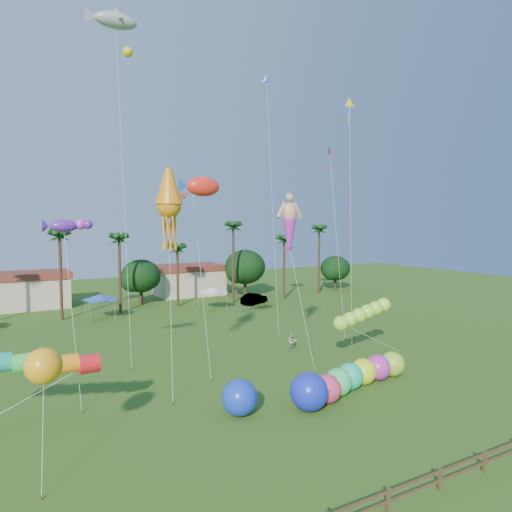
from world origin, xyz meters
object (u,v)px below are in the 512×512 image
car_b (254,299)px  caterpillar_inflatable (348,379)px  spectator_b (292,342)px  blue_ball (239,398)px

car_b → caterpillar_inflatable: caterpillar_inflatable is taller
spectator_b → caterpillar_inflatable: (-2.41, -10.27, 0.15)m
spectator_b → caterpillar_inflatable: 10.55m
caterpillar_inflatable → blue_ball: caterpillar_inflatable is taller
car_b → blue_ball: size_ratio=2.16×
spectator_b → blue_ball: size_ratio=0.77×
spectator_b → blue_ball: (-10.36, -9.96, 0.25)m
blue_ball → spectator_b: bearing=43.9°
spectator_b → blue_ball: 14.37m
car_b → spectator_b: size_ratio=2.81×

